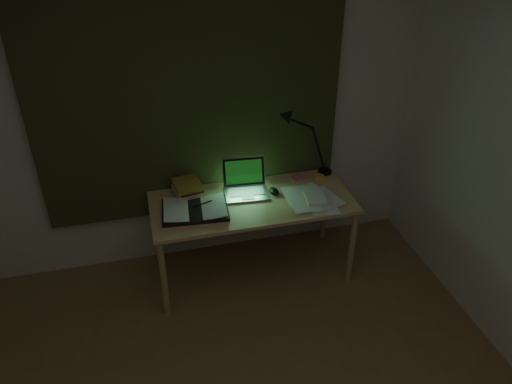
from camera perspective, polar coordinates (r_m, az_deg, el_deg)
wall_back at (r=3.66m, az=-7.56°, el=9.20°), size 3.50×0.00×2.50m
curtain at (r=3.55m, az=-7.70°, el=11.93°), size 2.20×0.06×2.00m
desk at (r=3.83m, az=-0.45°, el=-5.24°), size 1.47×0.64×0.67m
laptop at (r=3.64m, az=-1.08°, el=1.22°), size 0.35×0.39×0.23m
open_textbook at (r=3.53m, az=-6.99°, el=-1.97°), size 0.48×0.36×0.04m
book_stack at (r=3.70m, az=-7.80°, el=0.41°), size 0.22×0.25×0.12m
loose_papers at (r=3.67m, az=6.01°, el=-0.65°), size 0.37×0.39×0.02m
mouse at (r=3.71m, az=2.06°, el=0.10°), size 0.07×0.11×0.04m
sticky_yellow at (r=3.96m, az=7.27°, el=1.80°), size 0.09×0.09×0.02m
sticky_pink at (r=3.92m, az=4.77°, el=1.68°), size 0.09×0.09×0.02m
desk_lamp at (r=3.89m, az=8.15°, el=5.93°), size 0.45×0.39×0.59m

